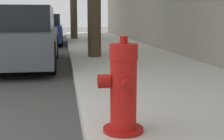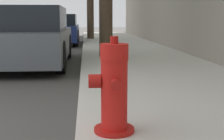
{
  "view_description": "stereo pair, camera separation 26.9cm",
  "coord_description": "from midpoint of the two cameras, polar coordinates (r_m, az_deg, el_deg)",
  "views": [
    {
      "loc": [
        1.69,
        -2.69,
        1.18
      ],
      "look_at": [
        2.29,
        1.18,
        0.53
      ],
      "focal_mm": 50.0,
      "sensor_mm": 36.0,
      "label": 1
    },
    {
      "loc": [
        1.96,
        -2.72,
        1.18
      ],
      "look_at": [
        2.29,
        1.18,
        0.53
      ],
      "focal_mm": 50.0,
      "sensor_mm": 36.0,
      "label": 2
    }
  ],
  "objects": [
    {
      "name": "fire_hydrant",
      "position": [
        2.78,
        3.07,
        -3.59
      ],
      "size": [
        0.41,
        0.42,
        0.86
      ],
      "color": "#A91511",
      "rests_on": "sidewalk_slab"
    },
    {
      "name": "parked_car_mid",
      "position": [
        14.47,
        -9.37,
        7.28
      ],
      "size": [
        1.88,
        3.88,
        1.36
      ],
      "color": "navy",
      "rests_on": "ground_plane"
    },
    {
      "name": "parked_car_near",
      "position": [
        8.08,
        -13.53,
        5.83
      ],
      "size": [
        1.8,
        4.34,
        1.45
      ],
      "color": "#4C5156",
      "rests_on": "ground_plane"
    }
  ]
}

